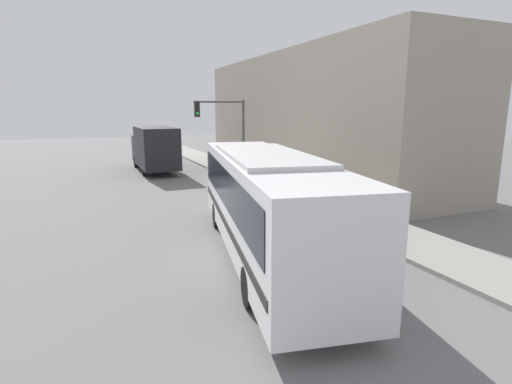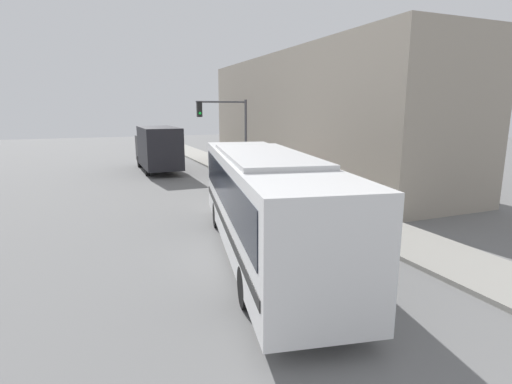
% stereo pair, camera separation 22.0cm
% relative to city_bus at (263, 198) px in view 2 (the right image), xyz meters
% --- Properties ---
extents(ground_plane, '(120.00, 120.00, 0.00)m').
position_rel_city_bus_xyz_m(ground_plane, '(-0.77, 0.29, -1.89)').
color(ground_plane, slate).
extents(sidewalk, '(2.75, 70.00, 0.14)m').
position_rel_city_bus_xyz_m(sidewalk, '(5.10, 20.29, -1.82)').
color(sidewalk, gray).
rests_on(sidewalk, ground_plane).
extents(building_facade, '(6.00, 23.82, 8.10)m').
position_rel_city_bus_xyz_m(building_facade, '(9.47, 13.20, 2.16)').
color(building_facade, '#9E9384').
rests_on(building_facade, ground_plane).
extents(city_bus, '(4.62, 11.54, 3.29)m').
position_rel_city_bus_xyz_m(city_bus, '(0.00, 0.00, 0.00)').
color(city_bus, white).
rests_on(city_bus, ground_plane).
extents(delivery_truck, '(2.44, 7.78, 3.30)m').
position_rel_city_bus_xyz_m(delivery_truck, '(-0.18, 19.25, -0.12)').
color(delivery_truck, black).
rests_on(delivery_truck, ground_plane).
extents(fire_hydrant, '(0.22, 0.30, 0.70)m').
position_rel_city_bus_xyz_m(fire_hydrant, '(4.33, 5.38, -1.40)').
color(fire_hydrant, red).
rests_on(fire_hydrant, sidewalk).
extents(traffic_light_pole, '(3.28, 0.35, 5.00)m').
position_rel_city_bus_xyz_m(traffic_light_pole, '(3.32, 13.05, 1.70)').
color(traffic_light_pole, '#47474C').
rests_on(traffic_light_pole, sidewalk).
extents(parking_meter, '(0.14, 0.14, 1.36)m').
position_rel_city_bus_xyz_m(parking_meter, '(4.33, 7.41, -0.83)').
color(parking_meter, '#47474C').
rests_on(parking_meter, sidewalk).
extents(pedestrian_near_corner, '(0.34, 0.34, 1.58)m').
position_rel_city_bus_xyz_m(pedestrian_near_corner, '(5.42, 7.81, -0.95)').
color(pedestrian_near_corner, '#23283D').
rests_on(pedestrian_near_corner, sidewalk).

